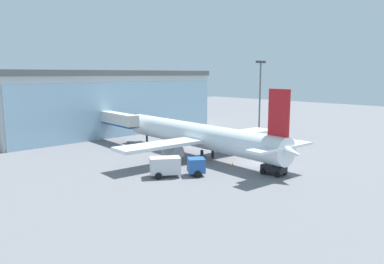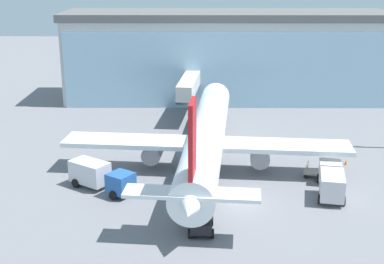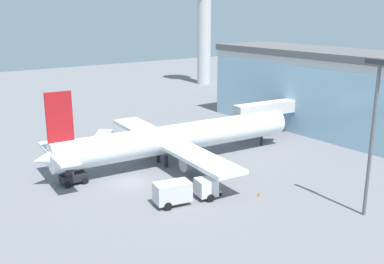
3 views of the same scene
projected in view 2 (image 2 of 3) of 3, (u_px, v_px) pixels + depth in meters
name	position (u px, v px, depth m)	size (l,w,h in m)	color
ground	(242.00, 203.00, 50.74)	(240.00, 240.00, 0.00)	slate
terminal_building	(226.00, 56.00, 88.37)	(53.10, 14.57, 14.33)	#B8B8B8
jet_bridge	(190.00, 86.00, 78.58)	(3.50, 14.53, 5.92)	beige
airplane	(206.00, 137.00, 58.65)	(31.19, 39.91, 11.67)	white
catering_truck	(100.00, 176.00, 53.44)	(7.29, 5.89, 2.65)	#2659A5
fuel_truck	(331.00, 180.00, 52.27)	(3.54, 7.57, 2.65)	silver
baggage_cart	(317.00, 173.00, 56.70)	(3.15, 2.36, 1.50)	#9E998C
pushback_tug	(201.00, 222.00, 45.01)	(2.19, 3.22, 2.30)	black
safety_cone_nose	(197.00, 195.00, 51.89)	(0.36, 0.36, 0.55)	orange
safety_cone_wingtip	(346.00, 162.00, 60.37)	(0.36, 0.36, 0.55)	orange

